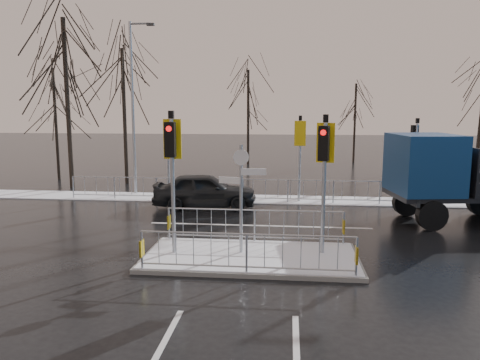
# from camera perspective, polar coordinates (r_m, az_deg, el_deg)

# --- Properties ---
(ground) EXTENTS (120.00, 120.00, 0.00)m
(ground) POSITION_cam_1_polar(r_m,az_deg,el_deg) (13.34, 1.34, -9.67)
(ground) COLOR black
(ground) RESTS_ON ground
(snow_verge) EXTENTS (30.00, 2.00, 0.04)m
(snow_verge) POSITION_cam_1_polar(r_m,az_deg,el_deg) (21.65, 3.18, -2.36)
(snow_verge) COLOR white
(snow_verge) RESTS_ON ground
(lane_markings) EXTENTS (8.00, 11.38, 0.01)m
(lane_markings) POSITION_cam_1_polar(r_m,az_deg,el_deg) (13.03, 1.22, -10.12)
(lane_markings) COLOR silver
(lane_markings) RESTS_ON ground
(traffic_island) EXTENTS (6.00, 3.04, 4.15)m
(traffic_island) POSITION_cam_1_polar(r_m,az_deg,el_deg) (13.24, 1.30, -8.05)
(traffic_island) COLOR slate
(traffic_island) RESTS_ON ground
(far_kerb_fixtures) EXTENTS (18.00, 0.65, 3.83)m
(far_kerb_fixtures) POSITION_cam_1_polar(r_m,az_deg,el_deg) (20.96, 3.94, 0.03)
(far_kerb_fixtures) COLOR #9BA2A9
(far_kerb_fixtures) RESTS_ON ground
(car_far_lane) EXTENTS (4.53, 2.28, 1.48)m
(car_far_lane) POSITION_cam_1_polar(r_m,az_deg,el_deg) (19.90, -4.33, -1.27)
(car_far_lane) COLOR black
(car_far_lane) RESTS_ON ground
(flatbed_truck) EXTENTS (7.35, 3.55, 3.27)m
(flatbed_truck) POSITION_cam_1_polar(r_m,az_deg,el_deg) (18.79, 24.23, 0.44)
(flatbed_truck) COLOR black
(flatbed_truck) RESTS_ON ground
(tree_near_a) EXTENTS (4.75, 4.75, 8.97)m
(tree_near_a) POSITION_cam_1_polar(r_m,az_deg,el_deg) (26.33, -20.48, 12.43)
(tree_near_a) COLOR black
(tree_near_a) RESTS_ON ground
(tree_near_b) EXTENTS (4.00, 4.00, 7.55)m
(tree_near_b) POSITION_cam_1_polar(r_m,az_deg,el_deg) (26.69, -14.01, 10.59)
(tree_near_b) COLOR black
(tree_near_b) RESTS_ON ground
(tree_near_c) EXTENTS (3.50, 3.50, 6.61)m
(tree_near_c) POSITION_cam_1_polar(r_m,az_deg,el_deg) (29.39, -21.66, 8.80)
(tree_near_c) COLOR black
(tree_near_c) RESTS_ON ground
(tree_far_a) EXTENTS (3.75, 3.75, 7.08)m
(tree_far_a) POSITION_cam_1_polar(r_m,az_deg,el_deg) (34.74, 1.01, 9.87)
(tree_far_a) COLOR black
(tree_far_a) RESTS_ON ground
(tree_far_b) EXTENTS (3.25, 3.25, 6.14)m
(tree_far_b) POSITION_cam_1_polar(r_m,az_deg,el_deg) (36.95, 13.88, 8.56)
(tree_far_b) COLOR black
(tree_far_b) RESTS_ON ground
(street_lamp_left) EXTENTS (1.25, 0.18, 8.20)m
(street_lamp_left) POSITION_cam_1_polar(r_m,az_deg,el_deg) (23.32, -12.80, 9.30)
(street_lamp_left) COLOR #9BA2A9
(street_lamp_left) RESTS_ON ground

